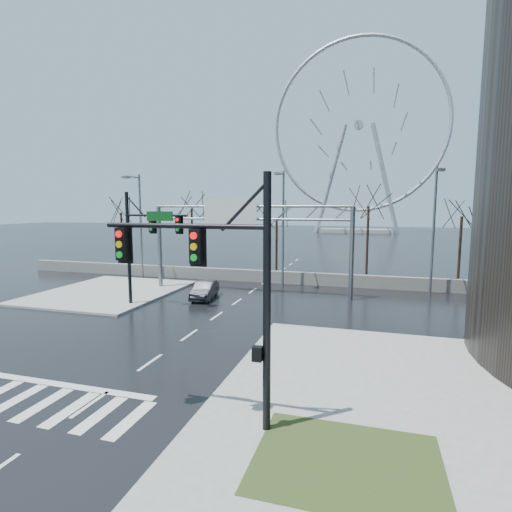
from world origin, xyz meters
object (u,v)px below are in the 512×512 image
at_px(signal_mast_far, 142,238).
at_px(ferris_wheel, 359,132).
at_px(sign_gantry, 244,229).
at_px(signal_mast_near, 224,277).
at_px(car, 205,290).

bearing_deg(signal_mast_far, ferris_wheel, 82.80).
relative_size(signal_mast_far, sign_gantry, 0.49).
bearing_deg(sign_gantry, signal_mast_far, -132.47).
xyz_separation_m(signal_mast_near, ferris_wheel, (-0.14, 99.04, 21.26)).
relative_size(signal_mast_near, car, 2.00).
height_order(signal_mast_near, ferris_wheel, ferris_wheel).
distance_m(signal_mast_near, ferris_wheel, 101.29).
distance_m(signal_mast_far, sign_gantry, 8.14).
bearing_deg(signal_mast_near, car, 115.62).
distance_m(signal_mast_far, car, 6.24).
xyz_separation_m(signal_mast_near, signal_mast_far, (-11.01, 13.00, -0.04)).
relative_size(signal_mast_far, ferris_wheel, 0.16).
bearing_deg(signal_mast_near, ferris_wheel, 90.08).
bearing_deg(sign_gantry, signal_mast_near, -73.81).
bearing_deg(car, sign_gantry, 38.49).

